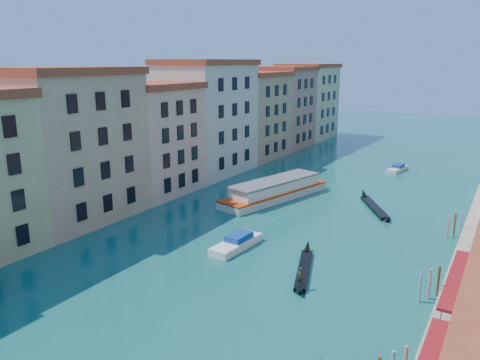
{
  "coord_description": "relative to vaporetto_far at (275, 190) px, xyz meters",
  "views": [
    {
      "loc": [
        23.94,
        -1.28,
        20.69
      ],
      "look_at": [
        -3.82,
        45.62,
        6.81
      ],
      "focal_mm": 35.0,
      "sensor_mm": 36.0,
      "label": 1
    }
  ],
  "objects": [
    {
      "name": "gondola_far",
      "position": [
        14.61,
        2.6,
        -0.98
      ],
      "size": [
        7.95,
        12.07,
        1.92
      ],
      "rotation": [
        0.0,
        0.0,
        0.55
      ],
      "color": "black",
      "rests_on": "ground"
    },
    {
      "name": "mooring_poles_right",
      "position": [
        25.92,
        -32.6,
        -0.07
      ],
      "size": [
        1.44,
        54.24,
        3.2
      ],
      "color": "brown",
      "rests_on": "ground"
    },
    {
      "name": "vaporetto_far",
      "position": [
        0.0,
        0.0,
        0.0
      ],
      "size": [
        9.68,
        21.0,
        3.05
      ],
      "rotation": [
        0.0,
        0.0,
        -0.25
      ],
      "color": "silver",
      "rests_on": "ground"
    },
    {
      "name": "gondola_fore",
      "position": [
        14.11,
        -21.91,
        -0.97
      ],
      "size": [
        4.67,
        11.76,
        2.41
      ],
      "rotation": [
        0.0,
        0.0,
        0.32
      ],
      "color": "black",
      "rests_on": "ground"
    },
    {
      "name": "motorboat_mid",
      "position": [
        5.04,
        -19.93,
        -0.77
      ],
      "size": [
        2.85,
        7.65,
        1.56
      ],
      "rotation": [
        0.0,
        0.0,
        -0.07
      ],
      "color": "white",
      "rests_on": "ground"
    },
    {
      "name": "left_bank_palazzos",
      "position": [
        -19.18,
        3.27,
        8.33
      ],
      "size": [
        12.8,
        128.4,
        21.0
      ],
      "color": "beige",
      "rests_on": "ground"
    },
    {
      "name": "motorboat_far",
      "position": [
        12.06,
        28.88,
        -0.86
      ],
      "size": [
        2.98,
        6.61,
        1.32
      ],
      "rotation": [
        0.0,
        0.0,
        -0.16
      ],
      "color": "silver",
      "rests_on": "ground"
    }
  ]
}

